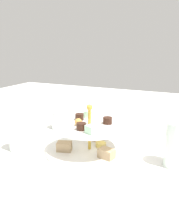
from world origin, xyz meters
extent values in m
plane|color=white|center=(0.00, 0.00, 0.00)|extent=(2.40, 2.40, 0.00)
cylinder|color=white|center=(0.00, 0.00, 0.01)|extent=(0.29, 0.29, 0.01)
cylinder|color=white|center=(0.00, 0.00, 0.09)|extent=(0.24, 0.24, 0.01)
cylinder|color=gold|center=(0.00, 0.00, 0.08)|extent=(0.01, 0.01, 0.16)
sphere|color=gold|center=(0.00, 0.00, 0.16)|extent=(0.02, 0.02, 0.02)
cube|color=tan|center=(0.08, 0.00, 0.03)|extent=(0.05, 0.04, 0.03)
cube|color=tan|center=(-0.05, 0.07, 0.03)|extent=(0.05, 0.06, 0.03)
cube|color=tan|center=(-0.04, -0.08, 0.03)|extent=(0.04, 0.05, 0.03)
cylinder|color=#E5C660|center=(0.04, -0.03, 0.02)|extent=(0.04, 0.04, 0.01)
cylinder|color=#381E14|center=(-0.06, 0.00, 0.11)|extent=(0.03, 0.03, 0.02)
cylinder|color=#381E14|center=(0.03, -0.05, 0.11)|extent=(0.03, 0.03, 0.02)
cylinder|color=#381E14|center=(0.03, 0.05, 0.11)|extent=(0.03, 0.03, 0.02)
cube|color=#B2E5BC|center=(0.07, 0.04, 0.11)|extent=(0.04, 0.04, 0.02)
cube|color=#B2E5BC|center=(-0.07, -0.04, 0.11)|extent=(0.04, 0.04, 0.02)
sphere|color=gold|center=(-0.03, 0.03, 0.11)|extent=(0.02, 0.02, 0.02)
cylinder|color=silver|center=(0.02, -0.27, 0.07)|extent=(0.07, 0.07, 0.14)
cylinder|color=silver|center=(0.16, 0.22, 0.04)|extent=(0.06, 0.06, 0.07)
cylinder|color=white|center=(0.26, 0.11, 0.00)|extent=(0.09, 0.09, 0.01)
cylinder|color=white|center=(0.26, 0.11, 0.03)|extent=(0.06, 0.06, 0.04)
cylinder|color=gold|center=(0.26, 0.11, 0.05)|extent=(0.06, 0.06, 0.01)
cube|color=silver|center=(-0.31, -0.08, 0.00)|extent=(0.04, 0.17, 0.00)
cube|color=silver|center=(0.30, -0.13, 0.00)|extent=(0.08, 0.16, 0.00)
cylinder|color=silver|center=(-0.09, 0.23, 0.05)|extent=(0.06, 0.06, 0.11)
camera|label=1|loc=(-0.68, -0.32, 0.35)|focal=38.64mm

